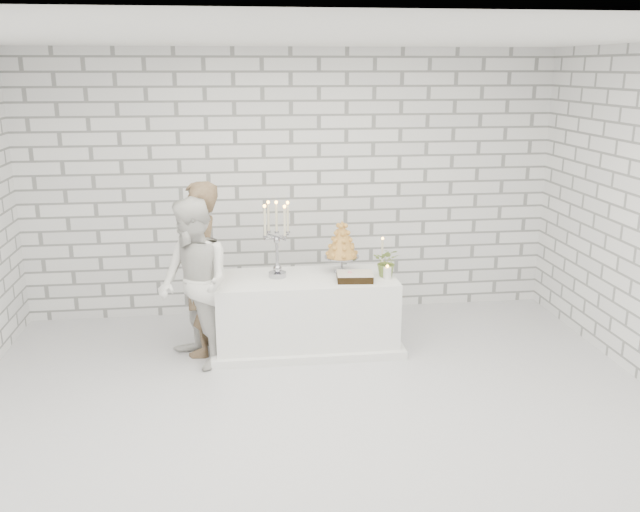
{
  "coord_description": "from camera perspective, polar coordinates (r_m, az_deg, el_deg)",
  "views": [
    {
      "loc": [
        -0.64,
        -5.12,
        2.79
      ],
      "look_at": [
        0.14,
        1.08,
        1.05
      ],
      "focal_mm": 38.25,
      "sensor_mm": 36.0,
      "label": 1
    }
  ],
  "objects": [
    {
      "name": "ceiling",
      "position": [
        5.16,
        -0.09,
        17.88
      ],
      "size": [
        6.0,
        5.0,
        0.01
      ],
      "primitive_type": "cube",
      "color": "white",
      "rests_on": "ground"
    },
    {
      "name": "candelabra",
      "position": [
        6.76,
        -3.64,
        1.39
      ],
      "size": [
        0.38,
        0.38,
        0.78
      ],
      "primitive_type": null,
      "rotation": [
        0.0,
        0.0,
        -0.23
      ],
      "color": "#9E9DA8",
      "rests_on": "cake_table"
    },
    {
      "name": "cake_table",
      "position": [
        6.97,
        -1.19,
        -4.72
      ],
      "size": [
        1.8,
        0.8,
        0.75
      ],
      "primitive_type": "cube",
      "color": "white",
      "rests_on": "ground"
    },
    {
      "name": "ground",
      "position": [
        5.86,
        -0.08,
        -12.86
      ],
      "size": [
        6.0,
        5.0,
        0.01
      ],
      "primitive_type": "cube",
      "color": "silver",
      "rests_on": "ground"
    },
    {
      "name": "croquembouche",
      "position": [
        6.94,
        1.83,
        0.8
      ],
      "size": [
        0.37,
        0.37,
        0.55
      ],
      "primitive_type": null,
      "rotation": [
        0.0,
        0.0,
        0.06
      ],
      "color": "olive",
      "rests_on": "cake_table"
    },
    {
      "name": "pillar_candle",
      "position": [
        6.81,
        5.65,
        -1.42
      ],
      "size": [
        0.09,
        0.09,
        0.12
      ],
      "primitive_type": "cylinder",
      "rotation": [
        0.0,
        0.0,
        -0.15
      ],
      "color": "white",
      "rests_on": "cake_table"
    },
    {
      "name": "wall_front",
      "position": [
        2.99,
        5.94,
        -10.13
      ],
      "size": [
        6.0,
        0.01,
        3.0
      ],
      "primitive_type": "cube",
      "color": "white",
      "rests_on": "ground"
    },
    {
      "name": "flowers",
      "position": [
        6.87,
        5.65,
        -0.49
      ],
      "size": [
        0.34,
        0.32,
        0.3
      ],
      "primitive_type": "imported",
      "rotation": [
        0.0,
        0.0,
        -0.38
      ],
      "color": "#4B6E2E",
      "rests_on": "cake_table"
    },
    {
      "name": "extra_taper",
      "position": [
        7.11,
        5.23,
        0.15
      ],
      "size": [
        0.06,
        0.06,
        0.32
      ],
      "primitive_type": "cylinder",
      "rotation": [
        0.0,
        0.0,
        -0.07
      ],
      "color": "beige",
      "rests_on": "cake_table"
    },
    {
      "name": "chocolate_cake",
      "position": [
        6.73,
        2.93,
        -1.75
      ],
      "size": [
        0.37,
        0.28,
        0.08
      ],
      "primitive_type": "cube",
      "rotation": [
        0.0,
        0.0,
        -0.1
      ],
      "color": "black",
      "rests_on": "cake_table"
    },
    {
      "name": "bride",
      "position": [
        6.53,
        -10.48,
        -2.31
      ],
      "size": [
        0.93,
        0.99,
        1.63
      ],
      "primitive_type": "imported",
      "rotation": [
        0.0,
        0.0,
        -1.06
      ],
      "color": "white",
      "rests_on": "ground"
    },
    {
      "name": "groom",
      "position": [
        6.8,
        -10.0,
        -1.1
      ],
      "size": [
        0.5,
        0.68,
        1.74
      ],
      "primitive_type": "imported",
      "rotation": [
        0.0,
        0.0,
        -1.71
      ],
      "color": "brown",
      "rests_on": "ground"
    },
    {
      "name": "wall_back",
      "position": [
        7.75,
        -2.38,
        5.97
      ],
      "size": [
        6.0,
        0.01,
        3.0
      ],
      "primitive_type": "cube",
      "color": "white",
      "rests_on": "ground"
    }
  ]
}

